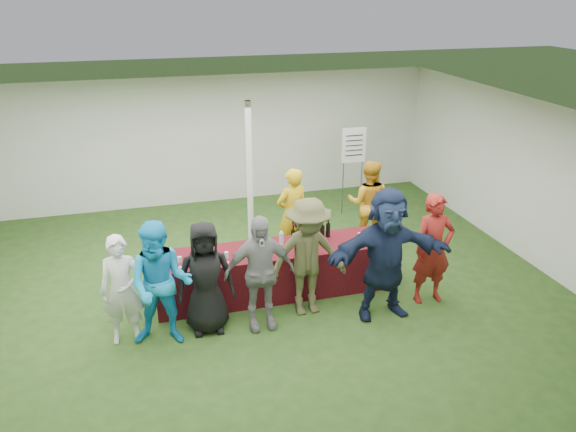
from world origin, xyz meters
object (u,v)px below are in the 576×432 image
object	(u,v)px
customer_3	(259,273)
customer_5	(386,254)
staff_pourer	(292,214)
dump_bucket	(379,237)
customer_6	(433,249)
customer_2	(206,278)
customer_1	(161,285)
customer_4	(308,257)
wine_list_sign	(354,152)
customer_0	(122,290)
staff_back	(368,203)
serving_table	(275,270)

from	to	relation	value
customer_3	customer_5	bearing A→B (deg)	-6.56
staff_pourer	customer_5	xyz separation A→B (m)	(0.74, -2.11, 0.16)
dump_bucket	customer_6	world-z (taller)	customer_6
customer_5	customer_6	bearing A→B (deg)	13.60
customer_2	customer_5	distance (m)	2.49
customer_2	customer_6	distance (m)	3.30
customer_6	customer_5	bearing A→B (deg)	-167.12
staff_pourer	customer_2	bearing A→B (deg)	31.50
customer_1	customer_4	distance (m)	2.04
wine_list_sign	customer_6	world-z (taller)	wine_list_sign
customer_0	customer_1	world-z (taller)	customer_1
staff_back	customer_2	bearing A→B (deg)	58.75
staff_pourer	dump_bucket	bearing A→B (deg)	111.81
wine_list_sign	staff_back	size ratio (longest dim) A/B	1.15
staff_back	customer_3	bearing A→B (deg)	67.14
customer_0	customer_4	size ratio (longest dim) A/B	0.87
staff_pourer	customer_3	world-z (taller)	customer_3
customer_2	customer_0	bearing A→B (deg)	-178.59
staff_back	customer_6	world-z (taller)	customer_6
customer_4	staff_back	bearing A→B (deg)	46.38
dump_bucket	customer_6	size ratio (longest dim) A/B	0.13
dump_bucket	customer_5	world-z (taller)	customer_5
wine_list_sign	customer_0	xyz separation A→B (m)	(-4.52, -3.39, -0.56)
customer_2	wine_list_sign	bearing A→B (deg)	47.40
customer_4	customer_5	world-z (taller)	customer_5
staff_back	customer_0	xyz separation A→B (m)	(-4.26, -1.97, -0.03)
customer_0	serving_table	bearing A→B (deg)	22.30
dump_bucket	wine_list_sign	distance (m)	3.05
customer_3	customer_4	distance (m)	0.76
wine_list_sign	customer_6	xyz separation A→B (m)	(-0.15, -3.53, -0.47)
customer_5	staff_back	bearing A→B (deg)	74.16
staff_pourer	customer_1	xyz separation A→B (m)	(-2.31, -1.97, 0.05)
customer_1	customer_5	distance (m)	3.05
dump_bucket	customer_4	world-z (taller)	customer_4
wine_list_sign	staff_back	xyz separation A→B (m)	(-0.26, -1.42, -0.53)
staff_back	serving_table	bearing A→B (deg)	58.72
staff_pourer	customer_4	xyz separation A→B (m)	(-0.28, -1.76, 0.07)
customer_2	staff_back	bearing A→B (deg)	34.69
staff_pourer	customer_6	size ratio (longest dim) A/B	0.96
wine_list_sign	customer_4	distance (m)	3.94
staff_pourer	customer_6	xyz separation A→B (m)	(1.58, -1.94, 0.04)
customer_4	customer_5	bearing A→B (deg)	-20.59
staff_pourer	customer_0	xyz separation A→B (m)	(-2.79, -1.80, -0.05)
dump_bucket	staff_back	size ratio (longest dim) A/B	0.14
customer_2	customer_4	size ratio (longest dim) A/B	0.91
customer_1	customer_6	world-z (taller)	customer_1
dump_bucket	staff_pourer	size ratio (longest dim) A/B	0.14
serving_table	customer_1	world-z (taller)	customer_1
customer_0	customer_5	size ratio (longest dim) A/B	0.79
customer_2	customer_6	size ratio (longest dim) A/B	0.94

